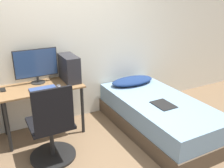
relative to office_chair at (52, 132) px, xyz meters
The scene contains 11 objects.
wall_back 1.36m from the office_chair, 66.20° to the left, with size 8.00×0.05×2.50m.
desk 0.70m from the office_chair, 85.30° to the left, with size 1.10×0.56×0.73m.
office_chair is the anchor object (origin of this frame).
bed 1.56m from the office_chair, ahead, with size 0.98×1.96×0.49m.
pillow 1.70m from the office_chair, 23.58° to the left, with size 0.75×0.36×0.11m.
magazine 1.51m from the office_chair, ahead, with size 0.24×0.32×0.01m.
monitor 1.03m from the office_chair, 86.00° to the left, with size 0.59×0.20×0.48m.
keyboard 0.65m from the office_chair, 84.52° to the left, with size 0.34×0.12×0.02m.
pc_tower 1.00m from the office_chair, 55.16° to the left, with size 0.20×0.44×0.37m.
mouse 0.70m from the office_chair, 63.38° to the left, with size 0.06×0.09×0.02m.
phone 0.93m from the office_chair, 118.93° to the left, with size 0.07×0.14×0.01m.
Camera 1 is at (-1.00, -2.09, 1.97)m, focal length 40.00 mm.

